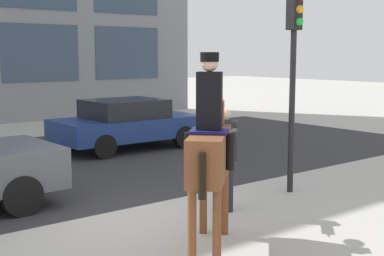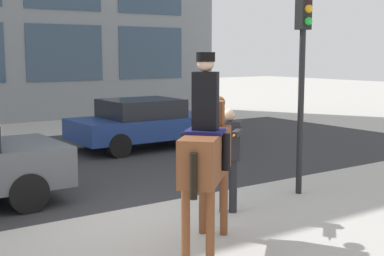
{
  "view_description": "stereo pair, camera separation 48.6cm",
  "coord_description": "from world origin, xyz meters",
  "px_view_note": "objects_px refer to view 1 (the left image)",
  "views": [
    {
      "loc": [
        -4.49,
        -6.99,
        2.57
      ],
      "look_at": [
        0.25,
        -1.05,
        1.52
      ],
      "focal_mm": 50.0,
      "sensor_mm": 36.0,
      "label": 1
    },
    {
      "loc": [
        -4.1,
        -7.28,
        2.57
      ],
      "look_at": [
        0.25,
        -1.05,
        1.52
      ],
      "focal_mm": 50.0,
      "sensor_mm": 36.0,
      "label": 2
    }
  ],
  "objects_px": {
    "mounted_horse_lead": "(210,149)",
    "street_car_far_lane": "(127,123)",
    "traffic_light": "(294,57)",
    "pedestrian_bystander": "(225,151)"
  },
  "relations": [
    {
      "from": "mounted_horse_lead",
      "to": "street_car_far_lane",
      "type": "relative_size",
      "value": 0.65
    },
    {
      "from": "mounted_horse_lead",
      "to": "pedestrian_bystander",
      "type": "height_order",
      "value": "mounted_horse_lead"
    },
    {
      "from": "street_car_far_lane",
      "to": "traffic_light",
      "type": "distance_m",
      "value": 6.19
    },
    {
      "from": "mounted_horse_lead",
      "to": "pedestrian_bystander",
      "type": "bearing_deg",
      "value": -2.27
    },
    {
      "from": "mounted_horse_lead",
      "to": "pedestrian_bystander",
      "type": "relative_size",
      "value": 1.52
    },
    {
      "from": "street_car_far_lane",
      "to": "traffic_light",
      "type": "bearing_deg",
      "value": -90.63
    },
    {
      "from": "street_car_far_lane",
      "to": "traffic_light",
      "type": "height_order",
      "value": "traffic_light"
    },
    {
      "from": "street_car_far_lane",
      "to": "pedestrian_bystander",
      "type": "bearing_deg",
      "value": -107.26
    },
    {
      "from": "mounted_horse_lead",
      "to": "traffic_light",
      "type": "relative_size",
      "value": 0.7
    },
    {
      "from": "pedestrian_bystander",
      "to": "street_car_far_lane",
      "type": "xyz_separation_m",
      "value": [
        1.89,
        6.1,
        -0.3
      ]
    }
  ]
}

